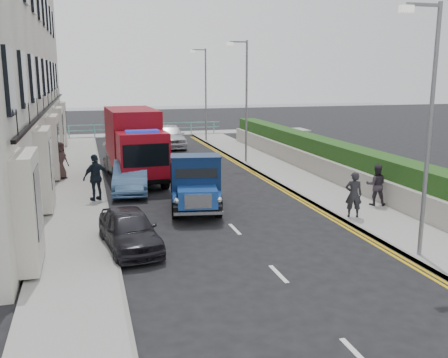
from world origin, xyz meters
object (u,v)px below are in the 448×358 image
lamp_mid (244,94)px  bedford_lorry (196,186)px  lamp_near (427,118)px  lamp_far (204,89)px  red_lorry (134,142)px  pedestrian_east_near (354,195)px  parked_car_front (129,229)px

lamp_mid → bedford_lorry: size_ratio=1.46×
bedford_lorry → lamp_near: bearing=-42.6°
lamp_near → lamp_far: bearing=90.0°
lamp_near → lamp_far: same height
red_lorry → pedestrian_east_near: bearing=-56.7°
lamp_near → lamp_mid: bearing=90.0°
bedford_lorry → parked_car_front: (-2.80, -3.46, -0.39)m
lamp_mid → pedestrian_east_near: (0.22, -12.09, -3.05)m
lamp_far → lamp_near: bearing=-90.0°
lamp_mid → parked_car_front: (-7.78, -13.00, -3.38)m
lamp_near → parked_car_front: size_ratio=1.95×
lamp_far → bedford_lorry: 20.39m
lamp_near → pedestrian_east_near: (0.22, 3.91, -3.05)m
lamp_far → red_lorry: lamp_far is taller
lamp_mid → lamp_far: size_ratio=1.00×
lamp_mid → pedestrian_east_near: lamp_mid is taller
red_lorry → lamp_mid: bearing=19.9°
lamp_far → parked_car_front: size_ratio=1.95×
bedford_lorry → pedestrian_east_near: bearing=-16.4°
lamp_far → pedestrian_east_near: bearing=-89.4°
lamp_far → parked_car_front: lamp_far is taller
pedestrian_east_near → lamp_mid: bearing=-69.0°
pedestrian_east_near → red_lorry: bearing=-34.0°
lamp_mid → bedford_lorry: 11.17m
parked_car_front → pedestrian_east_near: size_ratio=2.18×
lamp_far → bedford_lorry: bearing=-104.3°
bedford_lorry → red_lorry: (-1.61, 6.80, 0.83)m
lamp_mid → pedestrian_east_near: size_ratio=4.24×
lamp_near → red_lorry: lamp_near is taller
lamp_mid → lamp_far: 10.00m
bedford_lorry → pedestrian_east_near: size_ratio=2.91×
lamp_near → bedford_lorry: lamp_near is taller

